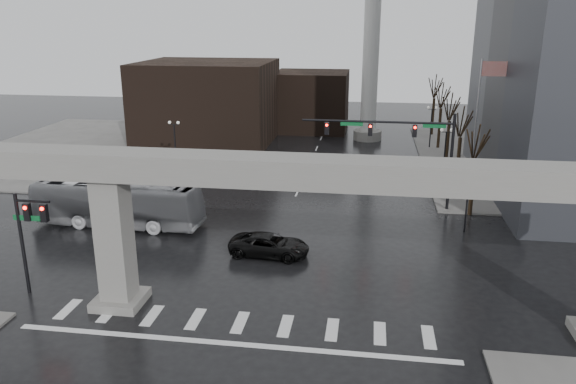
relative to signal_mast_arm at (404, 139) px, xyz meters
name	(u,v)px	position (x,y,z in m)	size (l,w,h in m)	color
ground	(244,313)	(-8.99, -18.80, -5.83)	(160.00, 160.00, 0.00)	black
sidewalk_ne	(553,164)	(17.01, 17.20, -5.75)	(28.00, 36.00, 0.15)	slate
sidewalk_nw	(99,148)	(-34.99, 17.20, -5.75)	(28.00, 36.00, 0.15)	slate
elevated_guideway	(266,192)	(-7.73, -18.80, 1.05)	(48.00, 2.60, 8.70)	gray
building_far_left	(208,102)	(-22.99, 23.20, -0.83)	(16.00, 14.00, 10.00)	black
building_far_mid	(311,101)	(-10.99, 33.20, -1.83)	(10.00, 10.00, 8.00)	black
smokestack	(372,33)	(-2.99, 27.20, 7.52)	(3.60, 3.60, 30.00)	silver
signal_mast_arm	(404,139)	(0.00, 0.00, 0.00)	(12.12, 0.43, 8.00)	black
signal_left_pole	(29,227)	(-21.24, -18.30, -1.76)	(2.30, 0.30, 6.00)	black
flagpole_assembly	(480,114)	(6.30, 3.20, 1.70)	(2.06, 0.12, 12.00)	silver
lamp_right_0	(469,187)	(4.51, -4.80, -2.36)	(1.22, 0.32, 5.11)	black
lamp_right_1	(445,145)	(4.51, 9.20, -2.36)	(1.22, 0.32, 5.11)	black
lamp_right_2	(431,120)	(4.51, 23.20, -2.36)	(1.22, 0.32, 5.11)	black
lamp_left_0	(115,173)	(-22.49, -4.80, -2.36)	(1.22, 0.32, 5.11)	black
lamp_left_1	(175,137)	(-22.49, 9.20, -2.36)	(1.22, 0.32, 5.11)	black
lamp_left_2	(212,114)	(-22.49, 23.20, -2.36)	(1.22, 0.32, 5.11)	black
tree_right_0	(473,181)	(5.54, -0.78, -3.04)	(1.09, 1.58, 7.50)	black
tree_right_1	(459,157)	(5.54, 7.22, -2.98)	(1.09, 1.61, 7.67)	black
tree_right_2	(448,138)	(5.54, 15.22, -2.91)	(1.10, 1.63, 7.85)	black
tree_right_3	(440,124)	(5.54, 23.22, -2.85)	(1.11, 1.66, 8.02)	black
tree_right_4	(433,113)	(5.54, 31.22, -2.79)	(1.12, 1.69, 8.19)	black
pickup_truck	(269,245)	(-9.00, -11.09, -5.09)	(2.44, 5.29, 1.47)	black
city_bus	(117,203)	(-21.37, -7.16, -4.02)	(3.04, 13.01, 3.62)	#A0A1A5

